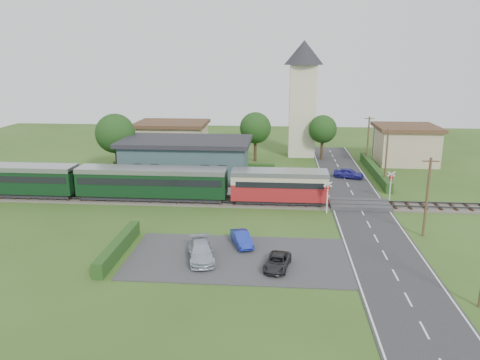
# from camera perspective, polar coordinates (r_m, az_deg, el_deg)

# --- Properties ---
(ground) EXTENTS (120.00, 120.00, 0.00)m
(ground) POSITION_cam_1_polar(r_m,az_deg,el_deg) (47.89, 2.80, -3.69)
(ground) COLOR #2D4C19
(railway_track) EXTENTS (76.00, 3.20, 0.49)m
(railway_track) POSITION_cam_1_polar(r_m,az_deg,el_deg) (49.76, 2.89, -2.84)
(railway_track) COLOR #4C443D
(railway_track) RESTS_ON ground
(road) EXTENTS (6.00, 70.00, 0.05)m
(road) POSITION_cam_1_polar(r_m,az_deg,el_deg) (48.62, 14.69, -3.85)
(road) COLOR #28282B
(road) RESTS_ON ground
(car_park) EXTENTS (17.00, 9.00, 0.08)m
(car_park) POSITION_cam_1_polar(r_m,az_deg,el_deg) (36.79, -0.26, -9.48)
(car_park) COLOR #333335
(car_park) RESTS_ON ground
(crossing_deck) EXTENTS (6.20, 3.40, 0.45)m
(crossing_deck) POSITION_cam_1_polar(r_m,az_deg,el_deg) (50.43, 14.33, -2.92)
(crossing_deck) COLOR #333335
(crossing_deck) RESTS_ON ground
(platform) EXTENTS (30.00, 3.00, 0.45)m
(platform) POSITION_cam_1_polar(r_m,az_deg,el_deg) (54.00, -7.66, -1.41)
(platform) COLOR gray
(platform) RESTS_ON ground
(equipment_hut) EXTENTS (2.30, 2.30, 2.55)m
(equipment_hut) POSITION_cam_1_polar(r_m,az_deg,el_deg) (55.86, -15.75, 0.33)
(equipment_hut) COLOR beige
(equipment_hut) RESTS_ON platform
(station_building) EXTENTS (16.00, 9.00, 5.30)m
(station_building) POSITION_cam_1_polar(r_m,az_deg,el_deg) (58.89, -6.55, 2.47)
(station_building) COLOR #394F56
(station_building) RESTS_ON ground
(train) EXTENTS (43.20, 2.90, 3.40)m
(train) POSITION_cam_1_polar(r_m,az_deg,el_deg) (51.88, -14.04, -0.16)
(train) COLOR #232328
(train) RESTS_ON ground
(church_tower) EXTENTS (6.00, 6.00, 17.60)m
(church_tower) POSITION_cam_1_polar(r_m,az_deg,el_deg) (73.66, 7.67, 10.81)
(church_tower) COLOR beige
(church_tower) RESTS_ON ground
(house_west) EXTENTS (10.80, 8.80, 5.50)m
(house_west) POSITION_cam_1_polar(r_m,az_deg,el_deg) (73.36, -8.28, 4.92)
(house_west) COLOR tan
(house_west) RESTS_ON ground
(house_east) EXTENTS (8.80, 8.80, 5.50)m
(house_east) POSITION_cam_1_polar(r_m,az_deg,el_deg) (72.90, 19.50, 4.17)
(house_east) COLOR tan
(house_east) RESTS_ON ground
(hedge_carpark) EXTENTS (0.80, 9.00, 1.20)m
(hedge_carpark) POSITION_cam_1_polar(r_m,az_deg,el_deg) (38.52, -14.62, -7.93)
(hedge_carpark) COLOR #193814
(hedge_carpark) RESTS_ON ground
(hedge_roadside) EXTENTS (0.80, 18.00, 1.20)m
(hedge_roadside) POSITION_cam_1_polar(r_m,az_deg,el_deg) (64.38, 16.08, 1.13)
(hedge_roadside) COLOR #193814
(hedge_roadside) RESTS_ON ground
(hedge_station) EXTENTS (22.00, 0.80, 1.30)m
(hedge_station) POSITION_cam_1_polar(r_m,az_deg,el_deg) (63.65, -5.71, 1.53)
(hedge_station) COLOR #193814
(hedge_station) RESTS_ON ground
(tree_a) EXTENTS (5.20, 5.20, 8.00)m
(tree_a) POSITION_cam_1_polar(r_m,az_deg,el_deg) (63.92, -14.96, 5.49)
(tree_a) COLOR #332316
(tree_a) RESTS_ON ground
(tree_b) EXTENTS (4.60, 4.60, 7.34)m
(tree_b) POSITION_cam_1_polar(r_m,az_deg,el_deg) (69.24, 1.89, 6.35)
(tree_b) COLOR #332316
(tree_b) RESTS_ON ground
(tree_c) EXTENTS (4.20, 4.20, 6.78)m
(tree_c) POSITION_cam_1_polar(r_m,az_deg,el_deg) (71.49, 10.05, 6.11)
(tree_c) COLOR #332316
(tree_c) RESTS_ON ground
(utility_pole_b) EXTENTS (1.40, 0.22, 7.00)m
(utility_pole_b) POSITION_cam_1_polar(r_m,az_deg,el_deg) (42.99, 21.84, -1.87)
(utility_pole_b) COLOR #473321
(utility_pole_b) RESTS_ON ground
(utility_pole_c) EXTENTS (1.40, 0.22, 7.00)m
(utility_pole_c) POSITION_cam_1_polar(r_m,az_deg,el_deg) (58.01, 17.39, 2.64)
(utility_pole_c) COLOR #473321
(utility_pole_c) RESTS_ON ground
(utility_pole_d) EXTENTS (1.40, 0.22, 7.00)m
(utility_pole_d) POSITION_cam_1_polar(r_m,az_deg,el_deg) (69.56, 15.33, 4.72)
(utility_pole_d) COLOR #473321
(utility_pole_d) RESTS_ON ground
(crossing_signal_near) EXTENTS (0.84, 0.28, 3.28)m
(crossing_signal_near) POSITION_cam_1_polar(r_m,az_deg,el_deg) (47.11, 10.62, -1.52)
(crossing_signal_near) COLOR silver
(crossing_signal_near) RESTS_ON ground
(crossing_signal_far) EXTENTS (0.84, 0.28, 3.28)m
(crossing_signal_far) POSITION_cam_1_polar(r_m,az_deg,el_deg) (52.89, 17.90, -0.20)
(crossing_signal_far) COLOR silver
(crossing_signal_far) RESTS_ON ground
(streetlamp_west) EXTENTS (0.30, 0.30, 5.15)m
(streetlamp_west) POSITION_cam_1_polar(r_m,az_deg,el_deg) (70.54, -14.76, 4.40)
(streetlamp_west) COLOR #3F3F47
(streetlamp_west) RESTS_ON ground
(streetlamp_east) EXTENTS (0.30, 0.30, 5.15)m
(streetlamp_east) POSITION_cam_1_polar(r_m,az_deg,el_deg) (74.84, 15.99, 4.89)
(streetlamp_east) COLOR #3F3F47
(streetlamp_east) RESTS_ON ground
(car_on_road) EXTENTS (4.06, 2.74, 1.28)m
(car_on_road) POSITION_cam_1_polar(r_m,az_deg,el_deg) (61.59, 13.11, 0.81)
(car_on_road) COLOR navy
(car_on_road) RESTS_ON road
(car_park_blue) EXTENTS (2.29, 3.67, 1.14)m
(car_park_blue) POSITION_cam_1_polar(r_m,az_deg,el_deg) (38.83, 0.20, -7.15)
(car_park_blue) COLOR #1B2EA6
(car_park_blue) RESTS_ON car_park
(car_park_silver) EXTENTS (2.80, 4.83, 1.32)m
(car_park_silver) POSITION_cam_1_polar(r_m,az_deg,el_deg) (36.27, -4.76, -8.70)
(car_park_silver) COLOR #ADB6C7
(car_park_silver) RESTS_ON car_park
(car_park_dark) EXTENTS (2.27, 3.78, 0.98)m
(car_park_dark) POSITION_cam_1_polar(r_m,az_deg,el_deg) (34.96, 4.56, -9.93)
(car_park_dark) COLOR #222326
(car_park_dark) RESTS_ON car_park
(pedestrian_near) EXTENTS (0.74, 0.52, 1.92)m
(pedestrian_near) POSITION_cam_1_polar(r_m,az_deg,el_deg) (52.76, -0.35, -0.32)
(pedestrian_near) COLOR gray
(pedestrian_near) RESTS_ON platform
(pedestrian_far) EXTENTS (0.72, 0.88, 1.65)m
(pedestrian_far) POSITION_cam_1_polar(r_m,az_deg,el_deg) (55.21, -15.66, -0.34)
(pedestrian_far) COLOR gray
(pedestrian_far) RESTS_ON platform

